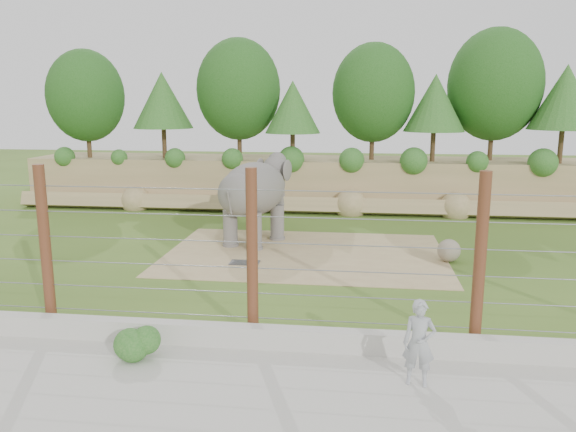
# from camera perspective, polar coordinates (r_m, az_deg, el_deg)

# --- Properties ---
(ground) EXTENTS (90.00, 90.00, 0.00)m
(ground) POSITION_cam_1_polar(r_m,az_deg,el_deg) (17.61, -0.82, -6.40)
(ground) COLOR #405C1F
(ground) RESTS_ON ground
(back_embankment) EXTENTS (30.00, 5.52, 8.77)m
(back_embankment) POSITION_cam_1_polar(r_m,az_deg,el_deg) (29.36, 3.80, 8.64)
(back_embankment) COLOR #908053
(back_embankment) RESTS_ON ground
(dirt_patch) EXTENTS (10.00, 7.00, 0.02)m
(dirt_patch) POSITION_cam_1_polar(r_m,az_deg,el_deg) (20.41, 1.75, -3.86)
(dirt_patch) COLOR tan
(dirt_patch) RESTS_ON ground
(drain_grate) EXTENTS (1.00, 0.60, 0.03)m
(drain_grate) POSITION_cam_1_polar(r_m,az_deg,el_deg) (19.27, -4.43, -4.74)
(drain_grate) COLOR #262628
(drain_grate) RESTS_ON dirt_patch
(elephant) EXTENTS (3.08, 4.45, 3.31)m
(elephant) POSITION_cam_1_polar(r_m,az_deg,el_deg) (21.69, -3.47, 1.50)
(elephant) COLOR #65615C
(elephant) RESTS_ON ground
(stone_ball) EXTENTS (0.79, 0.79, 0.79)m
(stone_ball) POSITION_cam_1_polar(r_m,az_deg,el_deg) (20.06, 16.03, -3.39)
(stone_ball) COLOR #7C715D
(stone_ball) RESTS_ON dirt_patch
(retaining_wall) EXTENTS (26.00, 0.35, 0.50)m
(retaining_wall) POSITION_cam_1_polar(r_m,az_deg,el_deg) (12.90, -3.99, -12.10)
(retaining_wall) COLOR beige
(retaining_wall) RESTS_ON ground
(walkway) EXTENTS (26.00, 4.00, 0.01)m
(walkway) POSITION_cam_1_polar(r_m,az_deg,el_deg) (11.25, -6.02, -17.26)
(walkway) COLOR beige
(walkway) RESTS_ON ground
(barrier_fence) EXTENTS (20.26, 0.26, 4.00)m
(barrier_fence) POSITION_cam_1_polar(r_m,az_deg,el_deg) (12.78, -3.66, -3.99)
(barrier_fence) COLOR brown
(barrier_fence) RESTS_ON ground
(walkway_shrub) EXTENTS (0.71, 0.71, 0.71)m
(walkway_shrub) POSITION_cam_1_polar(r_m,az_deg,el_deg) (12.75, -14.72, -12.19)
(walkway_shrub) COLOR #1D601A
(walkway_shrub) RESTS_ON walkway
(zookeeper) EXTENTS (0.67, 0.49, 1.71)m
(zookeeper) POSITION_cam_1_polar(r_m,az_deg,el_deg) (11.34, 13.17, -12.44)
(zookeeper) COLOR silver
(zookeeper) RESTS_ON walkway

